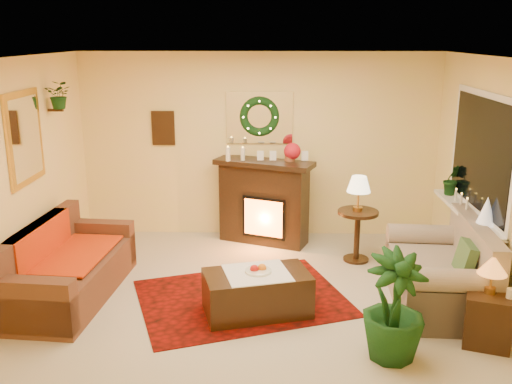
{
  "coord_description": "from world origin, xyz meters",
  "views": [
    {
      "loc": [
        0.15,
        -5.67,
        2.82
      ],
      "look_at": [
        0.0,
        0.35,
        1.15
      ],
      "focal_mm": 40.0,
      "sensor_mm": 36.0,
      "label": 1
    }
  ],
  "objects_px": {
    "fireplace": "(264,204)",
    "loveseat": "(438,267)",
    "coffee_table": "(257,295)",
    "sofa": "(70,260)",
    "end_table_square": "(488,317)",
    "side_table_round": "(357,236)"
  },
  "relations": [
    {
      "from": "loveseat",
      "to": "side_table_round",
      "type": "relative_size",
      "value": 2.35
    },
    {
      "from": "coffee_table",
      "to": "sofa",
      "type": "bearing_deg",
      "value": 155.15
    },
    {
      "from": "sofa",
      "to": "end_table_square",
      "type": "relative_size",
      "value": 3.82
    },
    {
      "from": "loveseat",
      "to": "end_table_square",
      "type": "relative_size",
      "value": 3.1
    },
    {
      "from": "side_table_round",
      "to": "coffee_table",
      "type": "bearing_deg",
      "value": -130.0
    },
    {
      "from": "side_table_round",
      "to": "end_table_square",
      "type": "xyz_separation_m",
      "value": [
        0.93,
        -2.02,
        -0.05
      ]
    },
    {
      "from": "side_table_round",
      "to": "end_table_square",
      "type": "bearing_deg",
      "value": -65.33
    },
    {
      "from": "side_table_round",
      "to": "coffee_table",
      "type": "distance_m",
      "value": 1.94
    },
    {
      "from": "side_table_round",
      "to": "end_table_square",
      "type": "distance_m",
      "value": 2.23
    },
    {
      "from": "fireplace",
      "to": "loveseat",
      "type": "relative_size",
      "value": 0.76
    },
    {
      "from": "fireplace",
      "to": "loveseat",
      "type": "distance_m",
      "value": 2.65
    },
    {
      "from": "fireplace",
      "to": "loveseat",
      "type": "bearing_deg",
      "value": -23.12
    },
    {
      "from": "sofa",
      "to": "side_table_round",
      "type": "xyz_separation_m",
      "value": [
        3.31,
        1.13,
        -0.1
      ]
    },
    {
      "from": "sofa",
      "to": "coffee_table",
      "type": "distance_m",
      "value": 2.11
    },
    {
      "from": "sofa",
      "to": "coffee_table",
      "type": "bearing_deg",
      "value": -4.83
    },
    {
      "from": "fireplace",
      "to": "loveseat",
      "type": "height_order",
      "value": "fireplace"
    },
    {
      "from": "coffee_table",
      "to": "fireplace",
      "type": "bearing_deg",
      "value": 73.61
    },
    {
      "from": "end_table_square",
      "to": "loveseat",
      "type": "bearing_deg",
      "value": 105.91
    },
    {
      "from": "end_table_square",
      "to": "side_table_round",
      "type": "bearing_deg",
      "value": 114.67
    },
    {
      "from": "fireplace",
      "to": "end_table_square",
      "type": "height_order",
      "value": "fireplace"
    },
    {
      "from": "sofa",
      "to": "loveseat",
      "type": "height_order",
      "value": "loveseat"
    },
    {
      "from": "loveseat",
      "to": "side_table_round",
      "type": "bearing_deg",
      "value": 123.86
    }
  ]
}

